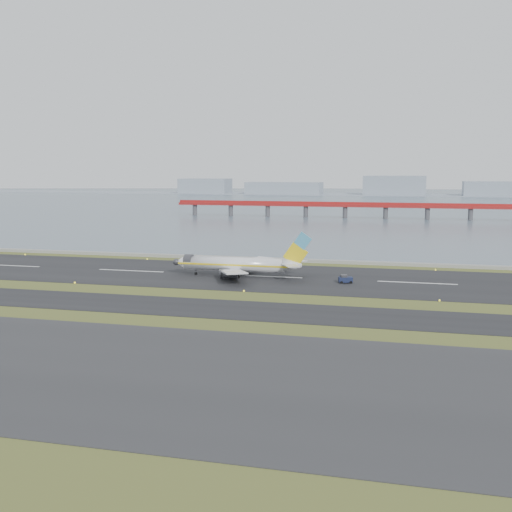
% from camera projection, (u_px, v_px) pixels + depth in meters
% --- Properties ---
extents(ground, '(1000.00, 1000.00, 0.00)m').
position_uv_depth(ground, '(235.00, 298.00, 145.84)').
color(ground, '#334719').
rests_on(ground, ground).
extents(apron_strip, '(1000.00, 50.00, 0.10)m').
position_uv_depth(apron_strip, '(129.00, 370.00, 93.06)').
color(apron_strip, '#2A2A2D').
rests_on(apron_strip, ground).
extents(taxiway_strip, '(1000.00, 18.00, 0.10)m').
position_uv_depth(taxiway_strip, '(219.00, 309.00, 134.32)').
color(taxiway_strip, black).
rests_on(taxiway_strip, ground).
extents(runway_strip, '(1000.00, 45.00, 0.10)m').
position_uv_depth(runway_strip, '(266.00, 277.00, 174.63)').
color(runway_strip, black).
rests_on(runway_strip, ground).
extents(seawall, '(1000.00, 2.50, 1.00)m').
position_uv_depth(seawall, '(288.00, 260.00, 203.36)').
color(seawall, gray).
rests_on(seawall, ground).
extents(bay_water, '(1400.00, 800.00, 1.30)m').
position_uv_depth(bay_water, '(376.00, 202.00, 587.29)').
color(bay_water, '#4B5C6B').
rests_on(bay_water, ground).
extents(red_pier, '(260.00, 5.00, 10.20)m').
position_uv_depth(red_pier, '(386.00, 207.00, 379.84)').
color(red_pier, '#A41D1C').
rests_on(red_pier, ground).
extents(far_shoreline, '(1400.00, 80.00, 60.50)m').
position_uv_depth(far_shoreline, '(398.00, 190.00, 736.65)').
color(far_shoreline, '#8D99A6').
rests_on(far_shoreline, ground).
extents(airliner, '(38.52, 32.89, 12.80)m').
position_uv_depth(airliner, '(239.00, 264.00, 173.79)').
color(airliner, white).
rests_on(airliner, ground).
extents(pushback_tug, '(3.91, 2.91, 2.23)m').
position_uv_depth(pushback_tug, '(345.00, 279.00, 164.41)').
color(pushback_tug, '#161E3E').
rests_on(pushback_tug, ground).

